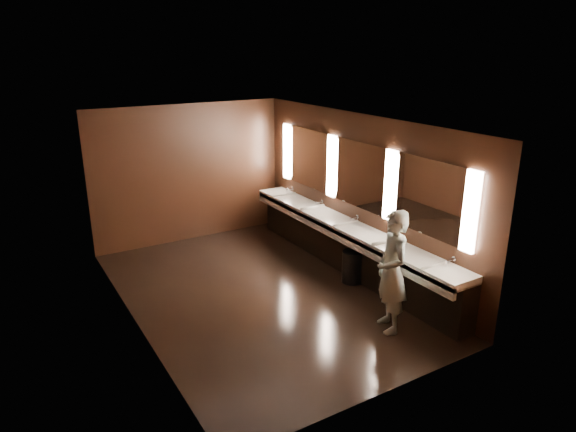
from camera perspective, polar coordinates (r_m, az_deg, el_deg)
name	(u,v)px	position (r m, az deg, el deg)	size (l,w,h in m)	color
floor	(260,293)	(8.56, -3.14, -8.58)	(6.00, 6.00, 0.00)	black
ceiling	(257,123)	(7.70, -3.50, 10.32)	(4.00, 6.00, 0.02)	#2D2D2B
wall_back	(189,173)	(10.67, -10.92, 4.66)	(4.00, 0.02, 2.80)	black
wall_front	(388,286)	(5.72, 11.05, -7.68)	(4.00, 0.02, 2.80)	black
wall_left	(129,236)	(7.36, -17.21, -2.16)	(0.02, 6.00, 2.80)	black
wall_right	(359,194)	(9.08, 7.92, 2.40)	(0.02, 6.00, 2.80)	black
sink_counter	(348,245)	(9.25, 6.67, -3.17)	(0.55, 5.40, 1.01)	black
mirror_band	(359,175)	(8.98, 7.92, 4.52)	(0.06, 5.03, 1.15)	#FFE2CA
person	(392,272)	(7.33, 11.48, -6.08)	(0.65, 0.43, 1.78)	#94C7DD
trash_bin	(352,267)	(8.90, 7.16, -5.60)	(0.36, 0.36, 0.56)	black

